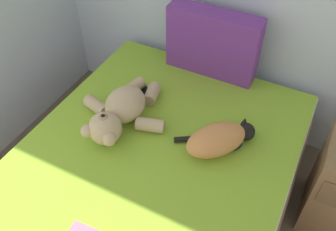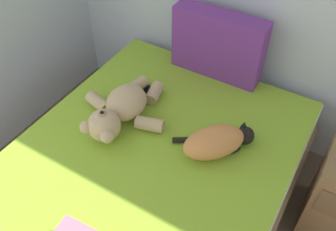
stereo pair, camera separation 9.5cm
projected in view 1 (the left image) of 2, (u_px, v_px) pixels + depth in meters
bed at (148, 194)px, 2.06m from camera, size 1.45×1.97×0.53m
patterned_cushion at (213, 43)px, 2.28m from camera, size 0.59×0.14×0.43m
cat at (219, 139)px, 1.90m from camera, size 0.41×0.39×0.15m
teddy_bear at (120, 112)px, 2.03m from camera, size 0.53×0.59×0.20m
cell_phone at (138, 92)px, 2.27m from camera, size 0.14×0.16×0.01m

